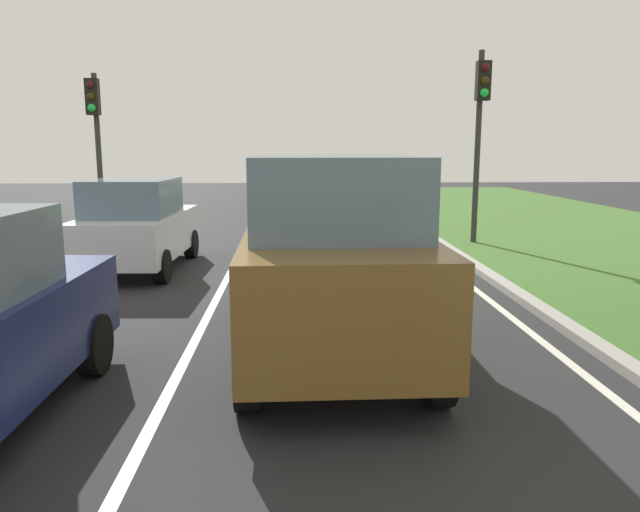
{
  "coord_description": "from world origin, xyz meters",
  "views": [
    {
      "loc": [
        0.55,
        2.82,
        2.37
      ],
      "look_at": [
        0.82,
        9.28,
        1.2
      ],
      "focal_mm": 33.83,
      "sensor_mm": 36.0,
      "label": 1
    }
  ],
  "objects_px": {
    "car_hatchback_far": "(137,225)",
    "traffic_light_overhead_left": "(95,126)",
    "traffic_light_near_right": "(480,115)",
    "car_suv_ahead": "(331,255)"
  },
  "relations": [
    {
      "from": "car_hatchback_far",
      "to": "traffic_light_near_right",
      "type": "height_order",
      "value": "traffic_light_near_right"
    },
    {
      "from": "car_hatchback_far",
      "to": "traffic_light_near_right",
      "type": "distance_m",
      "value": 8.28
    },
    {
      "from": "traffic_light_near_right",
      "to": "traffic_light_overhead_left",
      "type": "relative_size",
      "value": 1.09
    },
    {
      "from": "car_suv_ahead",
      "to": "traffic_light_overhead_left",
      "type": "distance_m",
      "value": 10.93
    },
    {
      "from": "car_suv_ahead",
      "to": "traffic_light_near_right",
      "type": "distance_m",
      "value": 8.94
    },
    {
      "from": "car_hatchback_far",
      "to": "traffic_light_near_right",
      "type": "relative_size",
      "value": 0.81
    },
    {
      "from": "car_suv_ahead",
      "to": "car_hatchback_far",
      "type": "xyz_separation_m",
      "value": [
        -3.47,
        5.02,
        -0.28
      ]
    },
    {
      "from": "car_hatchback_far",
      "to": "traffic_light_overhead_left",
      "type": "distance_m",
      "value": 5.14
    },
    {
      "from": "car_suv_ahead",
      "to": "traffic_light_overhead_left",
      "type": "height_order",
      "value": "traffic_light_overhead_left"
    },
    {
      "from": "car_hatchback_far",
      "to": "traffic_light_near_right",
      "type": "xyz_separation_m",
      "value": [
        7.49,
        2.74,
        2.24
      ]
    }
  ]
}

